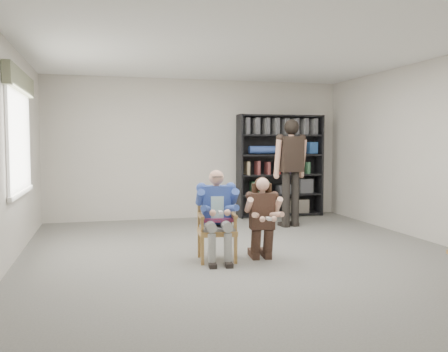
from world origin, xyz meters
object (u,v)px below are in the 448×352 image
object	(u,v)px
kneeling_woman	(263,219)
bookshelf	(280,166)
armchair	(217,226)
seated_man	(217,215)
standing_man	(291,174)

from	to	relation	value
kneeling_woman	bookshelf	size ratio (longest dim) A/B	0.52
armchair	seated_man	bearing A→B (deg)	0.00
seated_man	standing_man	size ratio (longest dim) A/B	0.62
seated_man	standing_man	distance (m)	2.83
standing_man	seated_man	bearing A→B (deg)	-141.81
bookshelf	standing_man	distance (m)	1.29
kneeling_woman	armchair	bearing A→B (deg)	174.22
armchair	kneeling_woman	xyz separation A→B (m)	(0.58, -0.12, 0.09)
seated_man	standing_man	world-z (taller)	standing_man
seated_man	bookshelf	xyz separation A→B (m)	(2.16, 3.34, 0.46)
seated_man	bookshelf	size ratio (longest dim) A/B	0.57
armchair	kneeling_woman	size ratio (longest dim) A/B	0.84
standing_man	armchair	bearing A→B (deg)	-141.81
kneeling_woman	bookshelf	xyz separation A→B (m)	(1.58, 3.46, 0.51)
seated_man	kneeling_woman	xyz separation A→B (m)	(0.58, -0.12, -0.05)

